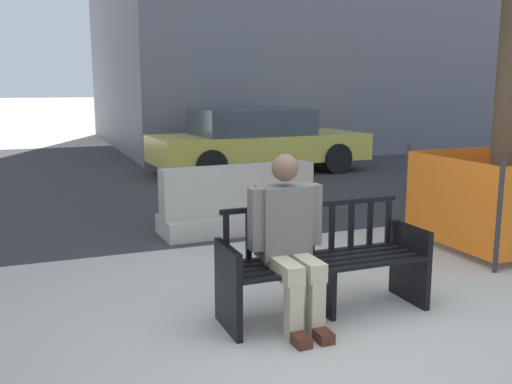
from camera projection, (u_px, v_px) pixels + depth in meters
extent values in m
plane|color=#B7B2A8|center=(350.00, 333.00, 4.26)|extent=(200.00, 200.00, 0.00)
cube|color=#333335|center=(140.00, 173.00, 12.22)|extent=(120.00, 12.00, 0.01)
cube|color=black|center=(228.00, 288.00, 4.26)|extent=(0.05, 0.51, 0.66)
cube|color=black|center=(410.00, 264.00, 4.86)|extent=(0.05, 0.51, 0.66)
cube|color=black|center=(325.00, 288.00, 4.58)|extent=(0.04, 0.32, 0.45)
cube|color=black|center=(340.00, 269.00, 4.33)|extent=(1.60, 0.07, 0.02)
cube|color=black|center=(332.00, 265.00, 4.44)|extent=(1.60, 0.07, 0.02)
cube|color=black|center=(325.00, 261.00, 4.54)|extent=(1.60, 0.07, 0.02)
cube|color=black|center=(318.00, 257.00, 4.65)|extent=(1.60, 0.07, 0.02)
cube|color=black|center=(312.00, 253.00, 4.75)|extent=(1.60, 0.07, 0.02)
cube|color=black|center=(312.00, 205.00, 4.68)|extent=(1.60, 0.04, 0.04)
cube|color=black|center=(226.00, 238.00, 4.45)|extent=(0.04, 0.03, 0.38)
cube|color=black|center=(249.00, 236.00, 4.52)|extent=(0.04, 0.03, 0.38)
cube|color=black|center=(270.00, 234.00, 4.59)|extent=(0.04, 0.03, 0.38)
cube|color=black|center=(291.00, 232.00, 4.66)|extent=(0.04, 0.03, 0.38)
cube|color=black|center=(312.00, 230.00, 4.72)|extent=(0.04, 0.03, 0.38)
cube|color=black|center=(332.00, 227.00, 4.79)|extent=(0.04, 0.03, 0.38)
cube|color=black|center=(351.00, 226.00, 4.86)|extent=(0.04, 0.03, 0.38)
cube|color=black|center=(370.00, 224.00, 4.93)|extent=(0.04, 0.03, 0.38)
cube|color=black|center=(388.00, 222.00, 5.00)|extent=(0.04, 0.03, 0.38)
cube|color=black|center=(229.00, 248.00, 4.19)|extent=(0.05, 0.46, 0.03)
cube|color=black|center=(413.00, 228.00, 4.78)|extent=(0.05, 0.46, 0.03)
cube|color=#66605B|center=(283.00, 221.00, 4.42)|extent=(0.40, 0.24, 0.56)
sphere|color=brown|center=(285.00, 168.00, 4.33)|extent=(0.21, 0.21, 0.21)
cube|color=#C6B793|center=(284.00, 269.00, 4.24)|extent=(0.14, 0.44, 0.14)
cube|color=#C6B793|center=(306.00, 266.00, 4.31)|extent=(0.14, 0.44, 0.14)
cube|color=#C6B793|center=(294.00, 309.00, 4.13)|extent=(0.11, 0.11, 0.45)
cube|color=#C6B793|center=(316.00, 306.00, 4.20)|extent=(0.11, 0.11, 0.45)
cube|color=#4C2319|center=(298.00, 338.00, 4.09)|extent=(0.11, 0.26, 0.08)
cube|color=#4C2319|center=(320.00, 334.00, 4.16)|extent=(0.11, 0.26, 0.08)
cube|color=#66605B|center=(256.00, 219.00, 4.30)|extent=(0.09, 0.12, 0.48)
cube|color=#66605B|center=(313.00, 214.00, 4.47)|extent=(0.09, 0.12, 0.48)
cube|color=#ADA89E|center=(239.00, 221.00, 7.29)|extent=(2.03, 0.77, 0.24)
cube|color=#ADA89E|center=(239.00, 189.00, 7.21)|extent=(2.01, 0.39, 0.60)
cylinder|color=brown|center=(508.00, 99.00, 6.30)|extent=(0.28, 0.28, 3.36)
cylinder|color=#2D2D33|center=(499.00, 216.00, 5.56)|extent=(0.05, 0.05, 1.15)
cylinder|color=#2D2D33|center=(407.00, 191.00, 6.91)|extent=(0.05, 0.05, 1.15)
cylinder|color=#2D2D33|center=(501.00, 183.00, 7.44)|extent=(0.05, 0.05, 1.15)
cube|color=orange|center=(455.00, 187.00, 7.18)|extent=(1.48, 0.03, 0.97)
cube|color=orange|center=(448.00, 202.00, 6.23)|extent=(0.03, 1.48, 0.97)
cube|color=#DBC64C|center=(259.00, 147.00, 12.20)|extent=(4.66, 2.02, 0.56)
cube|color=#38424C|center=(252.00, 122.00, 12.03)|extent=(2.42, 1.69, 0.54)
cylinder|color=black|center=(298.00, 150.00, 13.58)|extent=(0.65, 0.25, 0.64)
cylinder|color=black|center=(337.00, 159.00, 12.06)|extent=(0.65, 0.25, 0.64)
cylinder|color=black|center=(184.00, 156.00, 12.42)|extent=(0.65, 0.25, 0.64)
cylinder|color=black|center=(211.00, 166.00, 10.90)|extent=(0.65, 0.25, 0.64)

